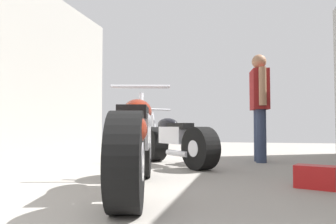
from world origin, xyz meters
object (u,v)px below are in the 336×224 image
motorcycle_maroon_cruiser (135,142)px  red_toolbox (316,177)px  motorcycle_black_naked (175,141)px  mechanic_in_blue (260,101)px

motorcycle_maroon_cruiser → red_toolbox: motorcycle_maroon_cruiser is taller
motorcycle_black_naked → red_toolbox: motorcycle_black_naked is taller
motorcycle_maroon_cruiser → mechanic_in_blue: 3.08m
motorcycle_maroon_cruiser → mechanic_in_blue: size_ratio=1.25×
motorcycle_maroon_cruiser → motorcycle_black_naked: bearing=92.0°
mechanic_in_blue → red_toolbox: bearing=-79.8°
motorcycle_black_naked → mechanic_in_blue: size_ratio=0.85×
mechanic_in_blue → red_toolbox: 2.46m
motorcycle_maroon_cruiser → red_toolbox: (1.57, 0.54, -0.33)m
motorcycle_maroon_cruiser → mechanic_in_blue: mechanic_in_blue is taller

